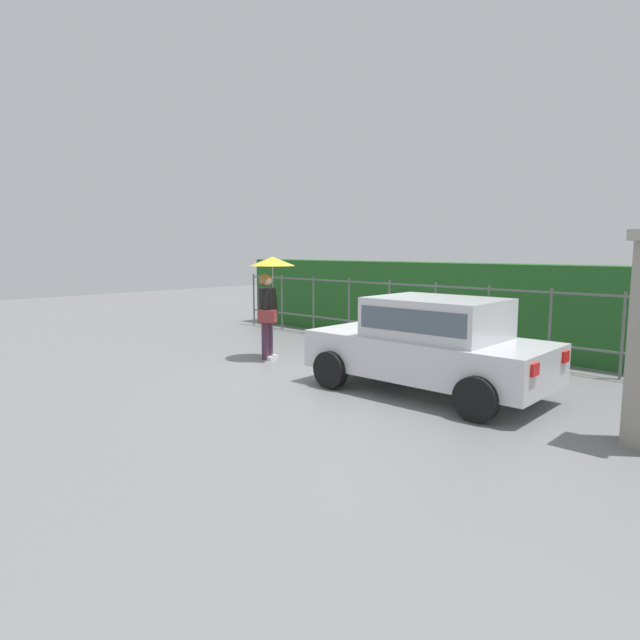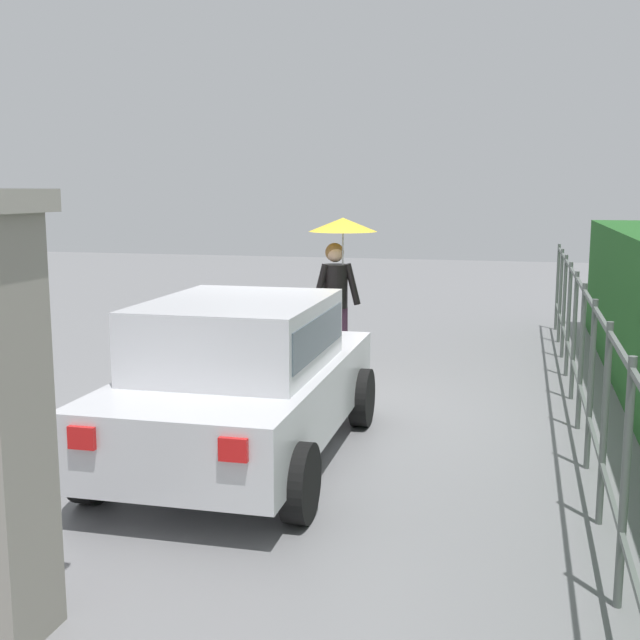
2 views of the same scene
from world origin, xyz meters
The scene contains 4 objects.
ground_plane centered at (0.00, 0.00, 0.00)m, with size 40.00×40.00×0.00m, color slate.
car centered at (1.74, -0.15, 0.80)m, with size 3.76×1.91×1.48m.
pedestrian centered at (-1.99, -0.14, 1.47)m, with size 0.90×0.90×2.06m.
fence_section centered at (-0.02, 2.84, 0.83)m, with size 12.23×0.05×1.50m.
Camera 2 is at (8.27, 2.21, 2.41)m, focal length 44.77 mm.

